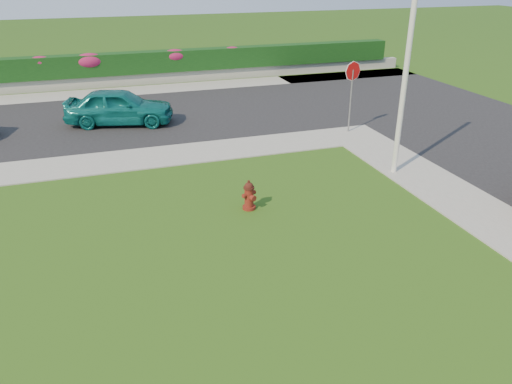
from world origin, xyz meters
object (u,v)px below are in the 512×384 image
object	(u,v)px
fire_hydrant	(249,196)
stop_sign	(352,80)
sedan_teal	(119,107)
utility_pole	(405,77)

from	to	relation	value
fire_hydrant	stop_sign	size ratio (longest dim) A/B	0.30
sedan_teal	utility_pole	distance (m)	11.25
utility_pole	sedan_teal	bearing A→B (deg)	134.21
fire_hydrant	sedan_teal	world-z (taller)	sedan_teal
stop_sign	fire_hydrant	bearing A→B (deg)	-129.72
sedan_teal	stop_sign	size ratio (longest dim) A/B	1.55
fire_hydrant	utility_pole	distance (m)	5.77
sedan_teal	stop_sign	bearing A→B (deg)	-99.34
fire_hydrant	utility_pole	size ratio (longest dim) A/B	0.14
sedan_teal	utility_pole	bearing A→B (deg)	-120.74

